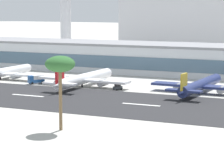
{
  "coord_description": "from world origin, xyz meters",
  "views": [
    {
      "loc": [
        95.41,
        -149.23,
        29.4
      ],
      "look_at": [
        17.78,
        24.27,
        5.19
      ],
      "focal_mm": 85.75,
      "sensor_mm": 36.0,
      "label": 1
    }
  ],
  "objects_px": {
    "control_tower": "(66,13)",
    "airliner_gold_tail_gate_2": "(199,86)",
    "airliner_blue_tail_gate_0": "(0,73)",
    "terminal_building": "(139,57)",
    "service_box_truck_0": "(36,79)",
    "airliner_red_tail_gate_1": "(82,79)",
    "palm_tree_1": "(60,66)",
    "service_baggage_tug_1": "(118,87)"
  },
  "relations": [
    {
      "from": "control_tower",
      "to": "airliner_gold_tail_gate_2",
      "type": "bearing_deg",
      "value": -41.7
    },
    {
      "from": "service_box_truck_0",
      "to": "palm_tree_1",
      "type": "relative_size",
      "value": 0.36
    },
    {
      "from": "palm_tree_1",
      "to": "service_box_truck_0",
      "type": "bearing_deg",
      "value": 126.43
    },
    {
      "from": "airliner_blue_tail_gate_0",
      "to": "service_box_truck_0",
      "type": "bearing_deg",
      "value": -101.13
    },
    {
      "from": "airliner_red_tail_gate_1",
      "to": "service_baggage_tug_1",
      "type": "relative_size",
      "value": 11.92
    },
    {
      "from": "terminal_building",
      "to": "airliner_red_tail_gate_1",
      "type": "bearing_deg",
      "value": -93.17
    },
    {
      "from": "service_box_truck_0",
      "to": "control_tower",
      "type": "bearing_deg",
      "value": -123.16
    },
    {
      "from": "terminal_building",
      "to": "airliner_red_tail_gate_1",
      "type": "xyz_separation_m",
      "value": [
        -2.76,
        -49.94,
        -3.63
      ]
    },
    {
      "from": "service_box_truck_0",
      "to": "palm_tree_1",
      "type": "bearing_deg",
      "value": 70.81
    },
    {
      "from": "airliner_red_tail_gate_1",
      "to": "service_baggage_tug_1",
      "type": "distance_m",
      "value": 14.69
    },
    {
      "from": "airliner_blue_tail_gate_0",
      "to": "service_box_truck_0",
      "type": "height_order",
      "value": "airliner_blue_tail_gate_0"
    },
    {
      "from": "control_tower",
      "to": "airliner_red_tail_gate_1",
      "type": "distance_m",
      "value": 110.9
    },
    {
      "from": "terminal_building",
      "to": "service_box_truck_0",
      "type": "xyz_separation_m",
      "value": [
        -22.45,
        -49.95,
        -4.68
      ]
    },
    {
      "from": "terminal_building",
      "to": "control_tower",
      "type": "height_order",
      "value": "control_tower"
    },
    {
      "from": "terminal_building",
      "to": "service_baggage_tug_1",
      "type": "distance_m",
      "value": 52.79
    },
    {
      "from": "terminal_building",
      "to": "control_tower",
      "type": "relative_size",
      "value": 4.85
    },
    {
      "from": "airliner_red_tail_gate_1",
      "to": "control_tower",
      "type": "bearing_deg",
      "value": 33.89
    },
    {
      "from": "service_baggage_tug_1",
      "to": "palm_tree_1",
      "type": "height_order",
      "value": "palm_tree_1"
    },
    {
      "from": "service_box_truck_0",
      "to": "airliner_red_tail_gate_1",
      "type": "bearing_deg",
      "value": 124.4
    },
    {
      "from": "control_tower",
      "to": "airliner_red_tail_gate_1",
      "type": "relative_size",
      "value": 1.01
    },
    {
      "from": "airliner_red_tail_gate_1",
      "to": "airliner_gold_tail_gate_2",
      "type": "bearing_deg",
      "value": -84.86
    },
    {
      "from": "airliner_red_tail_gate_1",
      "to": "terminal_building",
      "type": "bearing_deg",
      "value": -1.38
    },
    {
      "from": "terminal_building",
      "to": "palm_tree_1",
      "type": "relative_size",
      "value": 11.72
    },
    {
      "from": "airliner_blue_tail_gate_0",
      "to": "airliner_red_tail_gate_1",
      "type": "relative_size",
      "value": 0.93
    },
    {
      "from": "airliner_blue_tail_gate_0",
      "to": "terminal_building",
      "type": "bearing_deg",
      "value": -40.98
    },
    {
      "from": "control_tower",
      "to": "airliner_blue_tail_gate_0",
      "type": "relative_size",
      "value": 1.08
    },
    {
      "from": "service_baggage_tug_1",
      "to": "terminal_building",
      "type": "bearing_deg",
      "value": 40.48
    },
    {
      "from": "service_box_truck_0",
      "to": "palm_tree_1",
      "type": "distance_m",
      "value": 78.88
    },
    {
      "from": "airliner_red_tail_gate_1",
      "to": "palm_tree_1",
      "type": "distance_m",
      "value": 69.04
    },
    {
      "from": "control_tower",
      "to": "airliner_blue_tail_gate_0",
      "type": "distance_m",
      "value": 92.36
    },
    {
      "from": "service_baggage_tug_1",
      "to": "airliner_red_tail_gate_1",
      "type": "bearing_deg",
      "value": 112.65
    },
    {
      "from": "airliner_gold_tail_gate_2",
      "to": "service_baggage_tug_1",
      "type": "xyz_separation_m",
      "value": [
        -28.22,
        -3.74,
        -1.69
      ]
    },
    {
      "from": "airliner_blue_tail_gate_0",
      "to": "palm_tree_1",
      "type": "distance_m",
      "value": 94.57
    },
    {
      "from": "airliner_red_tail_gate_1",
      "to": "palm_tree_1",
      "type": "height_order",
      "value": "palm_tree_1"
    },
    {
      "from": "airliner_red_tail_gate_1",
      "to": "palm_tree_1",
      "type": "xyz_separation_m",
      "value": [
        26.45,
        -62.52,
        12.6
      ]
    },
    {
      "from": "control_tower",
      "to": "palm_tree_1",
      "type": "xyz_separation_m",
      "value": [
        84.17,
        -154.53,
        -9.77
      ]
    },
    {
      "from": "terminal_building",
      "to": "airliner_blue_tail_gate_0",
      "type": "xyz_separation_m",
      "value": [
        -41.9,
        -45.54,
        -3.83
      ]
    },
    {
      "from": "airliner_red_tail_gate_1",
      "to": "service_box_truck_0",
      "type": "distance_m",
      "value": 19.71
    },
    {
      "from": "terminal_building",
      "to": "control_tower",
      "type": "bearing_deg",
      "value": 145.18
    },
    {
      "from": "airliner_blue_tail_gate_0",
      "to": "airliner_red_tail_gate_1",
      "type": "distance_m",
      "value": 39.38
    },
    {
      "from": "airliner_red_tail_gate_1",
      "to": "service_baggage_tug_1",
      "type": "xyz_separation_m",
      "value": [
        14.53,
        -1.24,
        -1.79
      ]
    },
    {
      "from": "airliner_blue_tail_gate_0",
      "to": "palm_tree_1",
      "type": "xyz_separation_m",
      "value": [
        65.59,
        -66.91,
        12.8
      ]
    }
  ]
}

